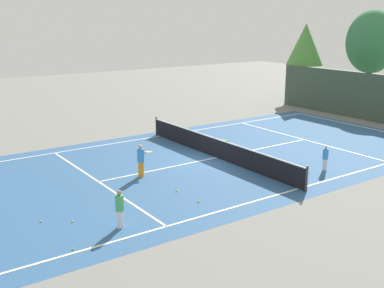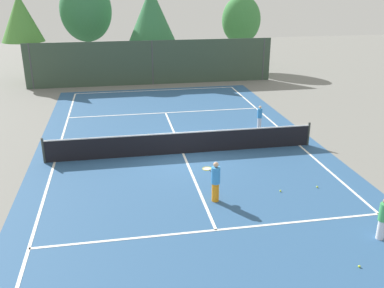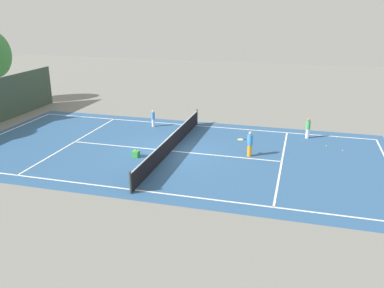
{
  "view_description": "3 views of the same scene",
  "coord_description": "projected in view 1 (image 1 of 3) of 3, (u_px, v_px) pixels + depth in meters",
  "views": [
    {
      "loc": [
        18.08,
        -14.12,
        6.8
      ],
      "look_at": [
        1.05,
        -2.24,
        1.28
      ],
      "focal_mm": 44.4,
      "sensor_mm": 36.0,
      "label": 1
    },
    {
      "loc": [
        -2.76,
        -17.46,
        7.15
      ],
      "look_at": [
        0.09,
        -1.79,
        1.11
      ],
      "focal_mm": 40.14,
      "sensor_mm": 36.0,
      "label": 2
    },
    {
      "loc": [
        -21.26,
        -7.15,
        8.18
      ],
      "look_at": [
        -1.38,
        -1.64,
        1.05
      ],
      "focal_mm": 37.8,
      "sensor_mm": 36.0,
      "label": 3
    }
  ],
  "objects": [
    {
      "name": "ground_plane",
      "position": [
        217.0,
        158.0,
        23.89
      ],
      "size": [
        80.0,
        80.0,
        0.0
      ],
      "primitive_type": "plane",
      "color": "slate"
    },
    {
      "name": "court_surface",
      "position": [
        217.0,
        158.0,
        23.89
      ],
      "size": [
        13.0,
        25.0,
        0.01
      ],
      "color": "#2D5684",
      "rests_on": "ground_plane"
    },
    {
      "name": "tennis_net",
      "position": [
        217.0,
        148.0,
        23.76
      ],
      "size": [
        11.9,
        0.1,
        1.1
      ],
      "color": "#333833",
      "rests_on": "ground_plane"
    },
    {
      "name": "tree_1",
      "position": [
        372.0,
        42.0,
        36.69
      ],
      "size": [
        4.04,
        3.65,
        7.45
      ],
      "color": "brown",
      "rests_on": "ground_plane"
    },
    {
      "name": "tree_3",
      "position": [
        305.0,
        45.0,
        38.93
      ],
      "size": [
        3.03,
        3.03,
        6.4
      ],
      "color": "brown",
      "rests_on": "ground_plane"
    },
    {
      "name": "player_0",
      "position": [
        325.0,
        158.0,
        21.74
      ],
      "size": [
        0.25,
        0.25,
        1.19
      ],
      "color": "silver",
      "rests_on": "ground_plane"
    },
    {
      "name": "player_1",
      "position": [
        141.0,
        160.0,
        20.87
      ],
      "size": [
        0.56,
        0.89,
        1.46
      ],
      "color": "orange",
      "rests_on": "ground_plane"
    },
    {
      "name": "player_2",
      "position": [
        120.0,
        209.0,
        15.74
      ],
      "size": [
        0.28,
        0.28,
        1.33
      ],
      "color": "silver",
      "rests_on": "ground_plane"
    },
    {
      "name": "ball_crate",
      "position": [
        224.0,
        143.0,
        25.91
      ],
      "size": [
        0.4,
        0.37,
        0.43
      ],
      "color": "green",
      "rests_on": "ground_plane"
    },
    {
      "name": "tennis_ball_0",
      "position": [
        204.0,
        146.0,
        25.96
      ],
      "size": [
        0.07,
        0.07,
        0.07
      ],
      "primitive_type": "sphere",
      "color": "#CCE533",
      "rests_on": "ground_plane"
    },
    {
      "name": "tennis_ball_1",
      "position": [
        41.0,
        221.0,
        16.35
      ],
      "size": [
        0.07,
        0.07,
        0.07
      ],
      "primitive_type": "sphere",
      "color": "#CCE533",
      "rests_on": "ground_plane"
    },
    {
      "name": "tennis_ball_2",
      "position": [
        72.0,
        221.0,
        16.32
      ],
      "size": [
        0.07,
        0.07,
        0.07
      ],
      "primitive_type": "sphere",
      "color": "#CCE533",
      "rests_on": "ground_plane"
    },
    {
      "name": "tennis_ball_3",
      "position": [
        73.0,
        249.0,
        14.38
      ],
      "size": [
        0.07,
        0.07,
        0.07
      ],
      "primitive_type": "sphere",
      "color": "#CCE533",
      "rests_on": "ground_plane"
    },
    {
      "name": "tennis_ball_4",
      "position": [
        176.0,
        191.0,
        19.21
      ],
      "size": [
        0.07,
        0.07,
        0.07
      ],
      "primitive_type": "sphere",
      "color": "#CCE533",
      "rests_on": "ground_plane"
    },
    {
      "name": "tennis_ball_5",
      "position": [
        199.0,
        202.0,
        18.08
      ],
      "size": [
        0.07,
        0.07,
        0.07
      ],
      "primitive_type": "sphere",
      "color": "#CCE533",
      "rests_on": "ground_plane"
    }
  ]
}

